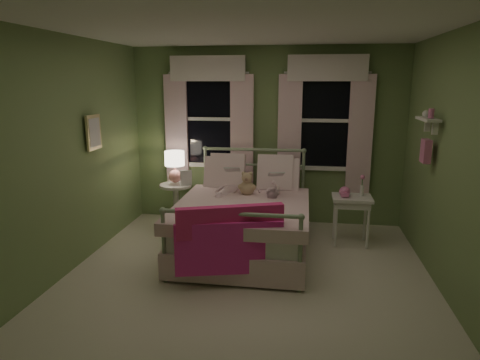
% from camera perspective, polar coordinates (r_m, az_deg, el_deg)
% --- Properties ---
extents(room_shell, '(4.20, 4.20, 4.20)m').
position_cam_1_polar(room_shell, '(4.33, 0.90, 2.37)').
color(room_shell, beige).
rests_on(room_shell, ground).
extents(bed, '(1.58, 2.04, 1.18)m').
position_cam_1_polar(bed, '(5.38, 0.57, -5.56)').
color(bed, white).
rests_on(bed, ground).
extents(pink_throw, '(1.08, 0.46, 0.71)m').
position_cam_1_polar(pink_throw, '(4.35, -1.37, -7.01)').
color(pink_throw, '#E32C75').
rests_on(pink_throw, bed).
extents(child_left, '(0.33, 0.25, 0.80)m').
position_cam_1_polar(child_left, '(5.68, -1.61, 1.55)').
color(child_left, '#F7D1DD').
rests_on(child_left, bed).
extents(child_right, '(0.36, 0.30, 0.67)m').
position_cam_1_polar(child_right, '(5.62, 4.02, 0.72)').
color(child_right, '#F7D1DD').
rests_on(child_right, bed).
extents(book_left, '(0.21, 0.13, 0.26)m').
position_cam_1_polar(book_left, '(5.44, -2.09, 0.94)').
color(book_left, beige).
rests_on(book_left, child_left).
extents(book_right, '(0.21, 0.14, 0.26)m').
position_cam_1_polar(book_right, '(5.37, 3.80, 0.31)').
color(book_right, beige).
rests_on(book_right, child_right).
extents(teddy_bear, '(0.24, 0.20, 0.32)m').
position_cam_1_polar(teddy_bear, '(5.52, 0.96, -0.68)').
color(teddy_bear, tan).
rests_on(teddy_bear, bed).
extents(nightstand_left, '(0.46, 0.46, 0.65)m').
position_cam_1_polar(nightstand_left, '(6.29, -8.53, -2.61)').
color(nightstand_left, white).
rests_on(nightstand_left, ground).
extents(table_lamp, '(0.28, 0.28, 0.46)m').
position_cam_1_polar(table_lamp, '(6.17, -8.70, 2.19)').
color(table_lamp, '#DA8781').
rests_on(table_lamp, nightstand_left).
extents(book_nightstand, '(0.23, 0.27, 0.02)m').
position_cam_1_polar(book_nightstand, '(6.13, -7.93, -0.70)').
color(book_nightstand, beige).
rests_on(book_nightstand, nightstand_left).
extents(nightstand_right, '(0.50, 0.40, 0.64)m').
position_cam_1_polar(nightstand_right, '(5.73, 14.68, -3.10)').
color(nightstand_right, white).
rests_on(nightstand_right, ground).
extents(pink_toy, '(0.14, 0.19, 0.14)m').
position_cam_1_polar(pink_toy, '(5.67, 13.78, -1.55)').
color(pink_toy, pink).
rests_on(pink_toy, nightstand_right).
extents(bud_vase, '(0.06, 0.06, 0.28)m').
position_cam_1_polar(bud_vase, '(5.73, 15.96, -0.70)').
color(bud_vase, white).
rests_on(bud_vase, nightstand_right).
extents(window_left, '(1.34, 0.13, 1.96)m').
position_cam_1_polar(window_left, '(6.43, -4.19, 8.74)').
color(window_left, black).
rests_on(window_left, room_shell).
extents(window_right, '(1.34, 0.13, 1.96)m').
position_cam_1_polar(window_right, '(6.27, 11.30, 8.42)').
color(window_right, black).
rests_on(window_right, room_shell).
extents(wall_shelf, '(0.15, 0.50, 0.60)m').
position_cam_1_polar(wall_shelf, '(5.13, 23.68, 5.47)').
color(wall_shelf, white).
rests_on(wall_shelf, room_shell).
extents(framed_picture, '(0.03, 0.32, 0.42)m').
position_cam_1_polar(framed_picture, '(5.47, -18.93, 6.03)').
color(framed_picture, beige).
rests_on(framed_picture, room_shell).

